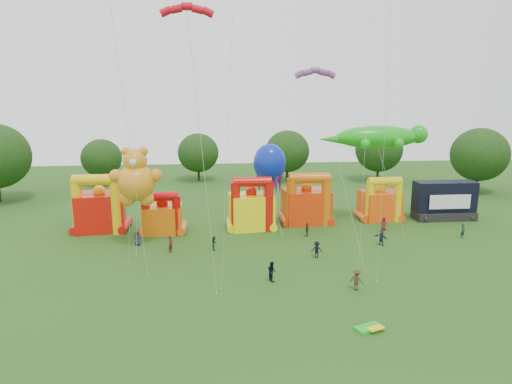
{
  "coord_description": "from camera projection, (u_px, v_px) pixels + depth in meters",
  "views": [
    {
      "loc": [
        -5.53,
        -27.2,
        16.64
      ],
      "look_at": [
        -1.34,
        18.0,
        6.63
      ],
      "focal_mm": 32.0,
      "sensor_mm": 36.0,
      "label": 1
    }
  ],
  "objects": [
    {
      "name": "stage_trailer",
      "position": [
        444.0,
        201.0,
        60.49
      ],
      "size": [
        7.97,
        3.18,
        5.12
      ],
      "color": "black",
      "rests_on": "ground"
    },
    {
      "name": "diamond_kites",
      "position": [
        280.0,
        95.0,
        40.52
      ],
      "size": [
        25.53,
        14.44,
        38.99
      ],
      "color": "#CB4509",
      "rests_on": "ground"
    },
    {
      "name": "folded_kite_bundle",
      "position": [
        370.0,
        328.0,
        32.53
      ],
      "size": [
        2.22,
        1.63,
        0.31
      ],
      "color": "green",
      "rests_on": "ground"
    },
    {
      "name": "spectator_4",
      "position": [
        307.0,
        230.0,
        53.49
      ],
      "size": [
        0.72,
        1.03,
        1.62
      ],
      "primitive_type": "imported",
      "rotation": [
        0.0,
        0.0,
        4.33
      ],
      "color": "#3B2C17",
      "rests_on": "ground"
    },
    {
      "name": "spectator_2",
      "position": [
        214.0,
        243.0,
        48.89
      ],
      "size": [
        0.71,
        0.84,
        1.54
      ],
      "primitive_type": "imported",
      "rotation": [
        0.0,
        0.0,
        1.75
      ],
      "color": "#194025",
      "rests_on": "ground"
    },
    {
      "name": "spectator_7",
      "position": [
        463.0,
        231.0,
        52.74
      ],
      "size": [
        0.76,
        0.68,
        1.75
      ],
      "primitive_type": "imported",
      "rotation": [
        0.0,
        0.0,
        0.51
      ],
      "color": "#163728",
      "rests_on": "ground"
    },
    {
      "name": "spectator_1",
      "position": [
        171.0,
        244.0,
        48.06
      ],
      "size": [
        0.58,
        0.76,
        1.85
      ],
      "primitive_type": "imported",
      "rotation": [
        0.0,
        0.0,
        1.34
      ],
      "color": "#521817",
      "rests_on": "ground"
    },
    {
      "name": "spectator_9",
      "position": [
        357.0,
        280.0,
        38.91
      ],
      "size": [
        1.36,
        1.33,
        1.87
      ],
      "primitive_type": "imported",
      "rotation": [
        0.0,
        0.0,
        2.39
      ],
      "color": "#3F3019",
      "rests_on": "ground"
    },
    {
      "name": "teddy_bear_kite",
      "position": [
        136.0,
        181.0,
        48.62
      ],
      "size": [
        5.58,
        5.13,
        11.09
      ],
      "color": "orange",
      "rests_on": "ground"
    },
    {
      "name": "tree_ring",
      "position": [
        282.0,
        255.0,
        29.69
      ],
      "size": [
        126.86,
        129.0,
        12.07
      ],
      "color": "#352314",
      "rests_on": "ground"
    },
    {
      "name": "gecko_kite",
      "position": [
        384.0,
        161.0,
        57.0
      ],
      "size": [
        14.2,
        8.4,
        12.61
      ],
      "color": "#1BA717",
      "rests_on": "ground"
    },
    {
      "name": "spectator_0",
      "position": [
        137.0,
        238.0,
        50.29
      ],
      "size": [
        0.87,
        0.61,
        1.69
      ],
      "primitive_type": "imported",
      "rotation": [
        0.0,
        0.0,
        0.09
      ],
      "color": "#25233B",
      "rests_on": "ground"
    },
    {
      "name": "bouncy_castle_2",
      "position": [
        251.0,
        209.0,
        56.09
      ],
      "size": [
        5.66,
        4.78,
        6.75
      ],
      "color": "#FFED0D",
      "rests_on": "ground"
    },
    {
      "name": "spectator_8",
      "position": [
        272.0,
        271.0,
        40.85
      ],
      "size": [
        0.96,
        1.07,
        1.81
      ],
      "primitive_type": "imported",
      "rotation": [
        0.0,
        0.0,
        1.95
      ],
      "color": "black",
      "rests_on": "ground"
    },
    {
      "name": "bouncy_castle_4",
      "position": [
        380.0,
        203.0,
        60.26
      ],
      "size": [
        5.36,
        4.57,
        5.95
      ],
      "color": "#FF500D",
      "rests_on": "ground"
    },
    {
      "name": "spectator_3",
      "position": [
        317.0,
        250.0,
        46.56
      ],
      "size": [
        1.24,
        0.87,
        1.74
      ],
      "primitive_type": "imported",
      "rotation": [
        0.0,
        0.0,
        2.93
      ],
      "color": "black",
      "rests_on": "ground"
    },
    {
      "name": "spectator_5",
      "position": [
        381.0,
        238.0,
        50.33
      ],
      "size": [
        1.34,
        1.66,
        1.78
      ],
      "primitive_type": "imported",
      "rotation": [
        0.0,
        0.0,
        5.29
      ],
      "color": "#292F45",
      "rests_on": "ground"
    },
    {
      "name": "bouncy_castle_0",
      "position": [
        100.0,
        209.0,
        55.3
      ],
      "size": [
        6.24,
        5.27,
        7.23
      ],
      "color": "red",
      "rests_on": "ground"
    },
    {
      "name": "octopus_kite",
      "position": [
        271.0,
        177.0,
        56.52
      ],
      "size": [
        4.06,
        7.5,
        10.48
      ],
      "color": "#0B24AF",
      "rests_on": "ground"
    },
    {
      "name": "parafoil_kites",
      "position": [
        222.0,
        140.0,
        42.89
      ],
      "size": [
        26.1,
        14.6,
        29.64
      ],
      "color": "red",
      "rests_on": "ground"
    },
    {
      "name": "bouncy_castle_1",
      "position": [
        163.0,
        217.0,
        54.52
      ],
      "size": [
        4.63,
        3.74,
        5.27
      ],
      "color": "orange",
      "rests_on": "ground"
    },
    {
      "name": "ground",
      "position": [
        301.0,
        346.0,
        30.53
      ],
      "size": [
        160.0,
        160.0,
        0.0
      ],
      "primitive_type": "plane",
      "color": "#254C15",
      "rests_on": "ground"
    },
    {
      "name": "spectator_6",
      "position": [
        384.0,
        224.0,
        55.8
      ],
      "size": [
        0.95,
        0.83,
        1.64
      ],
      "primitive_type": "imported",
      "rotation": [
        0.0,
        0.0,
        5.82
      ],
      "color": "#5B1A1C",
      "rests_on": "ground"
    },
    {
      "name": "bouncy_castle_3",
      "position": [
        307.0,
        203.0,
        58.67
      ],
      "size": [
        6.07,
        5.04,
        6.8
      ],
      "color": "red",
      "rests_on": "ground"
    }
  ]
}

